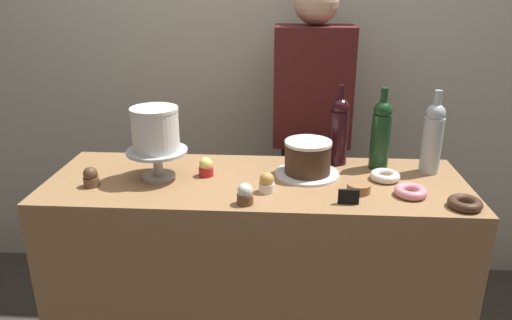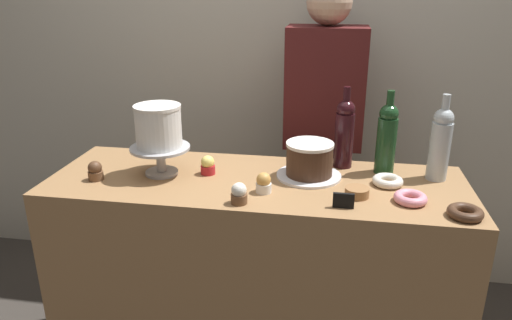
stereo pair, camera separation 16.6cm
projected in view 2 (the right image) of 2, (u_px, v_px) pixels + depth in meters
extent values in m
cube|color=#BCB7A8|center=(283.00, 41.00, 2.43)|extent=(6.00, 0.05, 2.60)
cube|color=#997047|center=(256.00, 279.00, 1.95)|extent=(1.57, 0.54, 0.88)
cylinder|color=#B2B2B7|center=(162.00, 172.00, 1.85)|extent=(0.13, 0.13, 0.01)
cylinder|color=#B2B2B7|center=(161.00, 160.00, 1.84)|extent=(0.04, 0.04, 0.09)
cylinder|color=#B2B2B7|center=(160.00, 147.00, 1.82)|extent=(0.23, 0.23, 0.01)
cylinder|color=white|center=(159.00, 127.00, 1.79)|extent=(0.17, 0.17, 0.15)
cylinder|color=white|center=(157.00, 107.00, 1.76)|extent=(0.18, 0.18, 0.01)
cylinder|color=white|center=(309.00, 175.00, 1.82)|extent=(0.25, 0.25, 0.01)
cylinder|color=#3D2619|center=(309.00, 160.00, 1.80)|extent=(0.18, 0.18, 0.11)
cylinder|color=white|center=(310.00, 144.00, 1.78)|extent=(0.18, 0.18, 0.01)
cylinder|color=#193D1E|center=(386.00, 146.00, 1.83)|extent=(0.08, 0.08, 0.22)
sphere|color=#193D1E|center=(389.00, 114.00, 1.78)|extent=(0.07, 0.07, 0.07)
cylinder|color=#193D1E|center=(390.00, 100.00, 1.77)|extent=(0.03, 0.03, 0.08)
cylinder|color=black|center=(344.00, 140.00, 1.89)|extent=(0.08, 0.08, 0.22)
sphere|color=black|center=(346.00, 109.00, 1.85)|extent=(0.07, 0.07, 0.07)
cylinder|color=black|center=(347.00, 96.00, 1.83)|extent=(0.03, 0.03, 0.08)
cylinder|color=#B2BCC1|center=(439.00, 151.00, 1.77)|extent=(0.08, 0.08, 0.22)
sphere|color=#B2BCC1|center=(444.00, 118.00, 1.72)|extent=(0.07, 0.07, 0.07)
cylinder|color=#B2BCC1|center=(446.00, 105.00, 1.71)|extent=(0.03, 0.03, 0.08)
cylinder|color=brown|center=(239.00, 199.00, 1.60)|extent=(0.06, 0.06, 0.03)
sphere|color=white|center=(239.00, 190.00, 1.59)|extent=(0.05, 0.05, 0.05)
cylinder|color=white|center=(264.00, 188.00, 1.68)|extent=(0.06, 0.06, 0.03)
sphere|color=#CC9347|center=(264.00, 180.00, 1.67)|extent=(0.05, 0.05, 0.05)
cylinder|color=red|center=(208.00, 170.00, 1.85)|extent=(0.06, 0.06, 0.03)
sphere|color=#EFDB6B|center=(208.00, 162.00, 1.84)|extent=(0.05, 0.05, 0.05)
cylinder|color=brown|center=(96.00, 175.00, 1.79)|extent=(0.06, 0.06, 0.03)
sphere|color=brown|center=(95.00, 168.00, 1.78)|extent=(0.05, 0.05, 0.05)
torus|color=pink|center=(410.00, 198.00, 1.61)|extent=(0.11, 0.11, 0.03)
torus|color=silver|center=(388.00, 181.00, 1.74)|extent=(0.11, 0.11, 0.03)
torus|color=#472D1E|center=(465.00, 213.00, 1.50)|extent=(0.11, 0.11, 0.03)
cylinder|color=olive|center=(357.00, 195.00, 1.65)|extent=(0.08, 0.08, 0.01)
cylinder|color=olive|center=(357.00, 192.00, 1.65)|extent=(0.08, 0.08, 0.01)
cylinder|color=olive|center=(357.00, 189.00, 1.65)|extent=(0.08, 0.08, 0.01)
cube|color=black|center=(343.00, 201.00, 1.56)|extent=(0.07, 0.01, 0.05)
cube|color=black|center=(318.00, 223.00, 2.44)|extent=(0.28, 0.18, 0.85)
cube|color=#4C1919|center=(325.00, 88.00, 2.19)|extent=(0.36, 0.22, 0.55)
sphere|color=tan|center=(329.00, 2.00, 2.06)|extent=(0.20, 0.20, 0.20)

